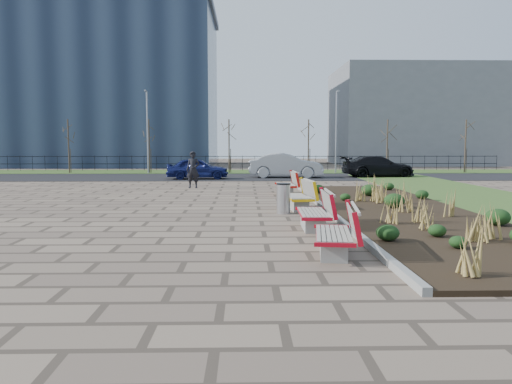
{
  "coord_description": "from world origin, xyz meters",
  "views": [
    {
      "loc": [
        1.18,
        -11.24,
        2.32
      ],
      "look_at": [
        1.5,
        3.0,
        0.9
      ],
      "focal_mm": 35.0,
      "sensor_mm": 36.0,
      "label": 1
    }
  ],
  "objects_px": {
    "bench_d": "(286,183)",
    "car_silver": "(286,165)",
    "bench_b": "(313,210)",
    "lamp_west": "(148,133)",
    "lamp_east": "(336,133)",
    "bench_a": "(333,231)",
    "car_blue": "(198,168)",
    "car_black": "(378,166)",
    "pedestrian": "(193,170)",
    "litter_bin": "(283,199)",
    "bench_c": "(297,195)"
  },
  "relations": [
    {
      "from": "litter_bin",
      "to": "car_silver",
      "type": "height_order",
      "value": "car_silver"
    },
    {
      "from": "bench_c",
      "to": "car_silver",
      "type": "distance_m",
      "value": 15.49
    },
    {
      "from": "car_blue",
      "to": "lamp_west",
      "type": "xyz_separation_m",
      "value": [
        -4.21,
        5.8,
        2.36
      ]
    },
    {
      "from": "bench_a",
      "to": "pedestrian",
      "type": "relative_size",
      "value": 1.12
    },
    {
      "from": "car_black",
      "to": "lamp_west",
      "type": "height_order",
      "value": "lamp_west"
    },
    {
      "from": "bench_b",
      "to": "car_black",
      "type": "distance_m",
      "value": 21.15
    },
    {
      "from": "pedestrian",
      "to": "car_blue",
      "type": "height_order",
      "value": "pedestrian"
    },
    {
      "from": "bench_c",
      "to": "litter_bin",
      "type": "relative_size",
      "value": 2.16
    },
    {
      "from": "bench_a",
      "to": "bench_c",
      "type": "distance_m",
      "value": 7.06
    },
    {
      "from": "bench_a",
      "to": "car_black",
      "type": "bearing_deg",
      "value": 80.84
    },
    {
      "from": "bench_a",
      "to": "car_silver",
      "type": "distance_m",
      "value": 22.55
    },
    {
      "from": "car_silver",
      "to": "lamp_west",
      "type": "relative_size",
      "value": 0.8
    },
    {
      "from": "bench_a",
      "to": "litter_bin",
      "type": "height_order",
      "value": "bench_a"
    },
    {
      "from": "bench_c",
      "to": "car_black",
      "type": "relative_size",
      "value": 0.44
    },
    {
      "from": "car_black",
      "to": "lamp_west",
      "type": "distance_m",
      "value": 16.77
    },
    {
      "from": "litter_bin",
      "to": "car_silver",
      "type": "relative_size",
      "value": 0.2
    },
    {
      "from": "bench_b",
      "to": "lamp_west",
      "type": "bearing_deg",
      "value": 112.28
    },
    {
      "from": "bench_a",
      "to": "litter_bin",
      "type": "distance_m",
      "value": 6.06
    },
    {
      "from": "car_black",
      "to": "pedestrian",
      "type": "bearing_deg",
      "value": 117.5
    },
    {
      "from": "litter_bin",
      "to": "bench_a",
      "type": "bearing_deg",
      "value": -84.71
    },
    {
      "from": "pedestrian",
      "to": "car_blue",
      "type": "distance_m",
      "value": 6.08
    },
    {
      "from": "bench_b",
      "to": "car_blue",
      "type": "distance_m",
      "value": 18.84
    },
    {
      "from": "pedestrian",
      "to": "car_black",
      "type": "bearing_deg",
      "value": 38.61
    },
    {
      "from": "pedestrian",
      "to": "lamp_east",
      "type": "distance_m",
      "value": 15.31
    },
    {
      "from": "bench_d",
      "to": "pedestrian",
      "type": "xyz_separation_m",
      "value": [
        -4.45,
        3.25,
        0.44
      ]
    },
    {
      "from": "lamp_west",
      "to": "bench_c",
      "type": "bearing_deg",
      "value": -65.84
    },
    {
      "from": "bench_a",
      "to": "litter_bin",
      "type": "xyz_separation_m",
      "value": [
        -0.56,
        6.04,
        -0.01
      ]
    },
    {
      "from": "bench_b",
      "to": "pedestrian",
      "type": "bearing_deg",
      "value": 111.83
    },
    {
      "from": "bench_d",
      "to": "lamp_west",
      "type": "distance_m",
      "value": 17.77
    },
    {
      "from": "car_silver",
      "to": "lamp_west",
      "type": "bearing_deg",
      "value": 69.29
    },
    {
      "from": "bench_b",
      "to": "lamp_east",
      "type": "xyz_separation_m",
      "value": [
        5.0,
        24.02,
        2.54
      ]
    },
    {
      "from": "pedestrian",
      "to": "bench_a",
      "type": "bearing_deg",
      "value": -69.08
    },
    {
      "from": "bench_d",
      "to": "car_black",
      "type": "relative_size",
      "value": 0.44
    },
    {
      "from": "car_blue",
      "to": "lamp_west",
      "type": "height_order",
      "value": "lamp_west"
    },
    {
      "from": "bench_d",
      "to": "car_black",
      "type": "height_order",
      "value": "car_black"
    },
    {
      "from": "car_blue",
      "to": "lamp_east",
      "type": "height_order",
      "value": "lamp_east"
    },
    {
      "from": "bench_d",
      "to": "car_silver",
      "type": "height_order",
      "value": "car_silver"
    },
    {
      "from": "litter_bin",
      "to": "pedestrian",
      "type": "relative_size",
      "value": 0.52
    },
    {
      "from": "bench_c",
      "to": "litter_bin",
      "type": "distance_m",
      "value": 1.17
    },
    {
      "from": "lamp_west",
      "to": "bench_b",
      "type": "bearing_deg",
      "value": -69.46
    },
    {
      "from": "car_silver",
      "to": "litter_bin",
      "type": "bearing_deg",
      "value": 179.21
    },
    {
      "from": "bench_b",
      "to": "bench_d",
      "type": "height_order",
      "value": "same"
    },
    {
      "from": "bench_d",
      "to": "car_silver",
      "type": "relative_size",
      "value": 0.44
    },
    {
      "from": "bench_b",
      "to": "car_silver",
      "type": "relative_size",
      "value": 0.44
    },
    {
      "from": "litter_bin",
      "to": "lamp_west",
      "type": "height_order",
      "value": "lamp_west"
    },
    {
      "from": "litter_bin",
      "to": "pedestrian",
      "type": "height_order",
      "value": "pedestrian"
    },
    {
      "from": "bench_b",
      "to": "litter_bin",
      "type": "height_order",
      "value": "bench_b"
    },
    {
      "from": "car_blue",
      "to": "lamp_east",
      "type": "distance_m",
      "value": 11.62
    },
    {
      "from": "bench_b",
      "to": "lamp_east",
      "type": "distance_m",
      "value": 24.66
    },
    {
      "from": "bench_a",
      "to": "car_blue",
      "type": "height_order",
      "value": "car_blue"
    }
  ]
}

